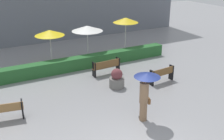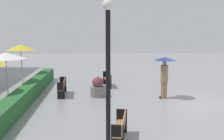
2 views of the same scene
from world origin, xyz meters
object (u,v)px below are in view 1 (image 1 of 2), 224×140
bench_far_left (3,110)px  pedestrian_with_umbrella (145,89)px  bench_back_row (107,66)px  patio_umbrella_yellow_far (126,20)px  patio_umbrella_white (87,28)px  planter_pot (117,79)px  bench_far_right (162,74)px  patio_umbrella_yellow (50,33)px

bench_far_left → pedestrian_with_umbrella: 6.08m
bench_back_row → patio_umbrella_yellow_far: bearing=43.9°
patio_umbrella_white → pedestrian_with_umbrella: bearing=-97.6°
pedestrian_with_umbrella → bench_far_left: bearing=151.9°
planter_pot → patio_umbrella_white: 5.25m
bench_far_right → planter_pot: bearing=165.5°
pedestrian_with_umbrella → patio_umbrella_yellow_far: bearing=63.8°
bench_back_row → patio_umbrella_yellow_far: (3.15, 3.04, 1.94)m
patio_umbrella_yellow → planter_pot: bearing=-67.9°
bench_back_row → patio_umbrella_white: bearing=87.6°
patio_umbrella_yellow → bench_back_row: bearing=-51.9°
patio_umbrella_yellow_far → bench_far_right: bearing=-100.0°
bench_far_left → planter_pot: planter_pot is taller
bench_back_row → patio_umbrella_white: patio_umbrella_white is taller
bench_far_right → bench_back_row: bearing=129.9°
bench_back_row → pedestrian_with_umbrella: pedestrian_with_umbrella is taller
pedestrian_with_umbrella → patio_umbrella_yellow: patio_umbrella_yellow is taller
bench_back_row → patio_umbrella_yellow: bearing=128.1°
bench_back_row → patio_umbrella_yellow_far: patio_umbrella_yellow_far is taller
bench_back_row → patio_umbrella_white: 3.44m
bench_far_left → patio_umbrella_yellow: patio_umbrella_yellow is taller
planter_pot → patio_umbrella_white: bearing=84.1°
bench_far_right → bench_far_left: (-8.45, 0.01, -0.03)m
patio_umbrella_yellow_far → bench_back_row: bearing=-136.1°
patio_umbrella_yellow_far → bench_far_left: bearing=-149.3°
patio_umbrella_white → patio_umbrella_yellow_far: 3.03m
pedestrian_with_umbrella → patio_umbrella_white: bearing=82.4°
bench_far_left → patio_umbrella_yellow: 7.06m
bench_back_row → planter_pot: (-0.39, -1.93, -0.06)m
bench_back_row → planter_pot: bearing=-101.4°
planter_pot → patio_umbrella_yellow: patio_umbrella_yellow is taller
patio_umbrella_white → bench_far_right: bearing=-70.0°
bench_far_left → planter_pot: 5.94m
planter_pot → patio_umbrella_yellow_far: patio_umbrella_yellow_far is taller
patio_umbrella_white → patio_umbrella_yellow_far: patio_umbrella_yellow_far is taller
bench_far_left → planter_pot: (5.91, 0.65, -0.03)m
bench_back_row → patio_umbrella_yellow_far: size_ratio=0.68×
bench_back_row → patio_umbrella_yellow_far: 4.78m
patio_umbrella_white → patio_umbrella_yellow_far: bearing=0.5°
bench_back_row → patio_umbrella_white: size_ratio=0.76×
bench_back_row → planter_pot: 1.97m
bench_far_left → bench_back_row: bearing=22.2°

